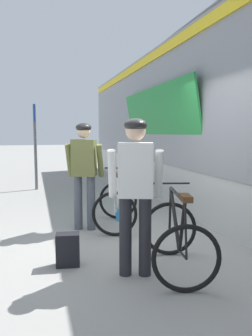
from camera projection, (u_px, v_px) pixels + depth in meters
name	position (u px, v px, depth m)	size (l,w,h in m)	color
ground_plane	(137.00, 247.00, 4.57)	(80.00, 80.00, 0.00)	gray
cyclist_near_in_white	(135.00, 183.00, 3.58)	(0.66, 0.43, 1.76)	#232328
cyclist_far_in_olive	(84.00, 167.00, 5.31)	(0.66, 0.48, 1.76)	#4C515B
bicycle_near_black	(177.00, 238.00, 3.73)	(0.95, 1.21, 0.99)	black
bicycle_far_silver	(116.00, 204.00, 5.52)	(1.00, 1.23, 0.99)	black
backpack_on_platform	(68.00, 250.00, 3.92)	(0.28, 0.18, 0.40)	black
water_bottle_near_the_bikes	(118.00, 215.00, 5.92)	(0.08, 0.08, 0.23)	#338CCC
platform_sign_post	(35.00, 132.00, 9.06)	(0.08, 0.70, 2.40)	#595B60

